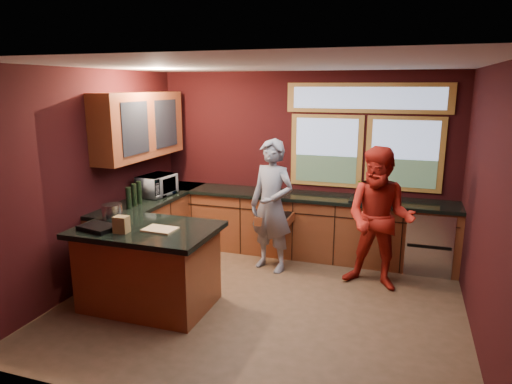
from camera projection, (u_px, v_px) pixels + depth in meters
The scene contains 14 objects.
floor at pixel (263, 303), 5.36m from camera, with size 4.50×4.50×0.00m, color brown.
room_shell at pixel (224, 145), 5.43m from camera, with size 4.52×4.02×2.71m.
back_counter at pixel (310, 226), 6.76m from camera, with size 4.50×0.64×0.93m.
left_counter at pixel (153, 228), 6.64m from camera, with size 0.64×2.30×0.93m.
island at pixel (149, 266), 5.21m from camera, with size 1.55×1.05×0.95m.
person_grey at pixel (272, 206), 6.16m from camera, with size 0.66×0.43×1.81m, color slate.
person_red at pixel (379, 219), 5.59m from camera, with size 0.87×0.68×1.78m, color #A21C12.
microwave at pixel (157, 185), 6.60m from camera, with size 0.55×0.37×0.30m, color #999999.
potted_plant at pixel (369, 187), 6.42m from camera, with size 0.30×0.26×0.33m, color #999999.
paper_towel at pixel (376, 190), 6.35m from camera, with size 0.12×0.12×0.28m, color white.
cutting_board at pixel (160, 229), 4.99m from camera, with size 0.35×0.25×0.02m, color tan.
stock_pot at pixel (112, 212), 5.39m from camera, with size 0.24×0.24×0.18m, color #B6B7BC.
paper_bag at pixel (121, 224), 4.89m from camera, with size 0.15×0.12×0.18m, color brown.
black_tray at pixel (98, 228), 5.00m from camera, with size 0.40×0.28×0.05m, color black.
Camera 1 is at (1.48, -4.70, 2.49)m, focal length 32.00 mm.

